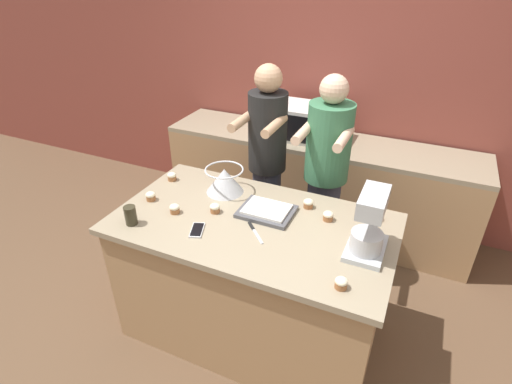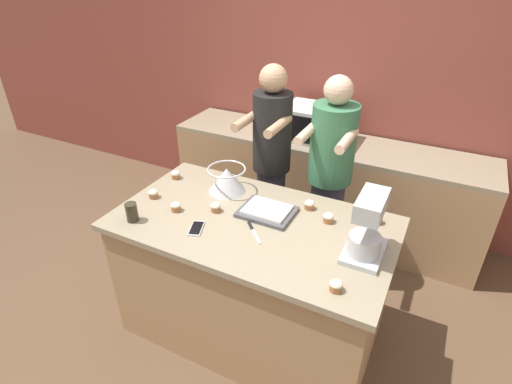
% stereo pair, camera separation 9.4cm
% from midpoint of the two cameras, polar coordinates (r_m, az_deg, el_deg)
% --- Properties ---
extents(ground_plane, '(16.00, 16.00, 0.00)m').
position_cam_midpoint_polar(ground_plane, '(3.03, -1.32, -18.62)').
color(ground_plane, brown).
extents(back_wall, '(10.00, 0.06, 2.70)m').
position_cam_midpoint_polar(back_wall, '(3.77, 10.45, 15.52)').
color(back_wall, brown).
rests_on(back_wall, ground_plane).
extents(island_counter, '(1.69, 0.94, 0.92)m').
position_cam_midpoint_polar(island_counter, '(2.70, -1.44, -12.21)').
color(island_counter, '#A87F56').
rests_on(island_counter, ground_plane).
extents(back_counter, '(2.80, 0.60, 0.90)m').
position_cam_midpoint_polar(back_counter, '(3.78, 7.81, 1.09)').
color(back_counter, '#A87F56').
rests_on(back_counter, ground_plane).
extents(person_left, '(0.31, 0.48, 1.67)m').
position_cam_midpoint_polar(person_left, '(3.09, 0.68, 3.67)').
color(person_left, '#33384C').
rests_on(person_left, ground_plane).
extents(person_right, '(0.33, 0.50, 1.65)m').
position_cam_midpoint_polar(person_right, '(2.97, 8.91, 1.55)').
color(person_right, '#33384C').
rests_on(person_right, ground_plane).
extents(stand_mixer, '(0.20, 0.30, 0.37)m').
position_cam_midpoint_polar(stand_mixer, '(2.16, 14.71, -4.77)').
color(stand_mixer, '#B2B7BC').
rests_on(stand_mixer, island_counter).
extents(mixing_bowl, '(0.26, 0.26, 0.17)m').
position_cam_midpoint_polar(mixing_bowl, '(2.68, -5.51, 1.75)').
color(mixing_bowl, '#BCBCC1').
rests_on(mixing_bowl, island_counter).
extents(baking_tray, '(0.33, 0.26, 0.04)m').
position_cam_midpoint_polar(baking_tray, '(2.48, 0.44, -2.72)').
color(baking_tray, '#4C4C51').
rests_on(baking_tray, island_counter).
extents(microwave_oven, '(0.55, 0.40, 0.29)m').
position_cam_midpoint_polar(microwave_oven, '(3.56, 6.84, 9.81)').
color(microwave_oven, silver).
rests_on(microwave_oven, back_counter).
extents(cell_phone, '(0.12, 0.16, 0.01)m').
position_cam_midpoint_polar(cell_phone, '(2.36, -9.54, -5.40)').
color(cell_phone, silver).
rests_on(cell_phone, island_counter).
extents(drinking_glass, '(0.07, 0.07, 0.12)m').
position_cam_midpoint_polar(drinking_glass, '(2.49, -18.51, -3.20)').
color(drinking_glass, '#332D1E').
rests_on(drinking_glass, island_counter).
extents(knife, '(0.17, 0.17, 0.01)m').
position_cam_midpoint_polar(knife, '(2.33, -1.37, -5.64)').
color(knife, '#BCBCC1').
rests_on(knife, island_counter).
extents(cupcake_0, '(0.06, 0.06, 0.06)m').
position_cam_midpoint_polar(cupcake_0, '(2.70, -15.78, -0.58)').
color(cupcake_0, '#9E6038').
rests_on(cupcake_0, island_counter).
extents(cupcake_1, '(0.06, 0.06, 0.06)m').
position_cam_midpoint_polar(cupcake_1, '(2.54, 6.45, -1.64)').
color(cupcake_1, '#9E6038').
rests_on(cupcake_1, island_counter).
extents(cupcake_2, '(0.06, 0.06, 0.06)m').
position_cam_midpoint_polar(cupcake_2, '(2.44, 9.19, -3.40)').
color(cupcake_2, '#9E6038').
rests_on(cupcake_2, island_counter).
extents(cupcake_3, '(0.06, 0.06, 0.06)m').
position_cam_midpoint_polar(cupcake_3, '(2.91, -12.83, 2.18)').
color(cupcake_3, '#9E6038').
rests_on(cupcake_3, island_counter).
extents(cupcake_4, '(0.06, 0.06, 0.06)m').
position_cam_midpoint_polar(cupcake_4, '(2.51, 15.80, -3.25)').
color(cupcake_4, '#9E6038').
rests_on(cupcake_4, island_counter).
extents(cupcake_5, '(0.06, 0.06, 0.06)m').
position_cam_midpoint_polar(cupcake_5, '(2.54, -12.58, -2.34)').
color(cupcake_5, '#9E6038').
rests_on(cupcake_5, island_counter).
extents(cupcake_6, '(0.06, 0.06, 0.06)m').
position_cam_midpoint_polar(cupcake_6, '(1.99, 10.73, -12.66)').
color(cupcake_6, '#9E6038').
rests_on(cupcake_6, island_counter).
extents(cupcake_7, '(0.06, 0.06, 0.06)m').
position_cam_midpoint_polar(cupcake_7, '(2.50, -6.95, -2.30)').
color(cupcake_7, '#9E6038').
rests_on(cupcake_7, island_counter).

